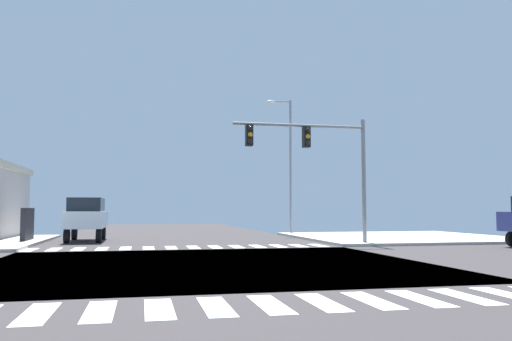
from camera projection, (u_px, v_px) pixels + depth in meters
name	position (u px, v px, depth m)	size (l,w,h in m)	color
ground	(207.00, 265.00, 16.59)	(90.00, 90.00, 0.05)	#342F30
sidewalk_corner_ne	(400.00, 237.00, 31.06)	(12.00, 12.00, 0.14)	#B2ADA3
crosswalk_near	(243.00, 305.00, 9.43)	(13.50, 2.00, 0.01)	white
crosswalk_far	(182.00, 247.00, 23.65)	(13.50, 2.00, 0.01)	white
traffic_signal_mast	(313.00, 151.00, 24.91)	(6.59, 0.55, 6.13)	gray
street_lamp	(288.00, 155.00, 35.97)	(1.78, 0.32, 9.30)	gray
suv_leading_2	(86.00, 215.00, 28.25)	(1.96, 4.60, 2.34)	black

